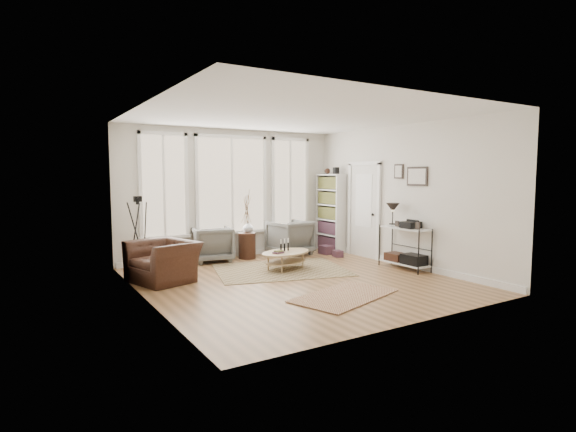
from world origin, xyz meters
TOP-DOWN VIEW (x-y plane):
  - room at (0.02, 0.03)m, footprint 5.50×5.54m
  - bay_window at (0.00, 2.71)m, footprint 4.14×0.12m
  - door at (2.57, 1.15)m, footprint 0.09×1.06m
  - bookcase at (2.44, 2.23)m, footprint 0.31×0.85m
  - low_shelf at (2.38, -0.30)m, footprint 0.38×1.08m
  - wall_art at (2.58, -0.27)m, footprint 0.04×0.88m
  - rug_main at (0.21, 0.90)m, footprint 2.91×2.47m
  - rug_runner at (0.08, -1.28)m, footprint 1.93×1.43m
  - coffee_table at (0.32, 0.89)m, footprint 1.30×1.03m
  - armchair_left at (-0.61, 2.45)m, footprint 0.95×0.96m
  - armchair_right at (1.27, 2.26)m, footprint 0.98×1.01m
  - side_table at (0.19, 2.36)m, footprint 0.39×0.39m
  - vase at (0.27, 2.45)m, footprint 0.31×0.31m
  - accent_chair at (-2.04, 1.17)m, footprint 1.34×1.25m
  - tripod_camera at (-2.24, 2.06)m, footprint 0.52×0.52m
  - book_stack_near at (2.05, 1.89)m, footprint 0.26×0.32m
  - book_stack_far at (2.05, 1.44)m, footprint 0.22×0.26m

SIDE VIEW (x-z plane):
  - rug_main at x=0.21m, z-range 0.00..0.01m
  - rug_runner at x=0.08m, z-range 0.01..0.02m
  - book_stack_far at x=2.05m, z-range 0.00..0.15m
  - book_stack_near at x=2.05m, z-range 0.00..0.20m
  - coffee_table at x=0.32m, z-range 0.02..0.54m
  - accent_chair at x=-2.04m, z-range 0.00..0.72m
  - armchair_left at x=-0.61m, z-range 0.00..0.76m
  - armchair_right at x=1.27m, z-range 0.00..0.81m
  - low_shelf at x=2.38m, z-range -0.14..1.16m
  - tripod_camera at x=-2.24m, z-range -0.06..1.42m
  - vase at x=0.27m, z-range 0.58..0.83m
  - side_table at x=0.19m, z-range -0.03..1.60m
  - bookcase at x=2.44m, z-range -0.07..1.99m
  - door at x=2.57m, z-range 0.01..2.23m
  - room at x=0.02m, z-range -0.02..2.88m
  - bay_window at x=0.00m, z-range 0.49..2.73m
  - wall_art at x=2.58m, z-range 1.66..2.10m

